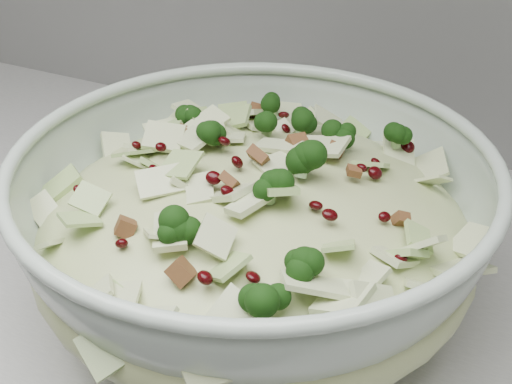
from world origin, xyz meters
TOP-DOWN VIEW (x-y plane):
  - mixing_bowl at (-0.49, 1.60)m, footprint 0.41×0.41m
  - salad at (-0.49, 1.60)m, footprint 0.49×0.49m

SIDE VIEW (x-z plane):
  - mixing_bowl at x=-0.49m, z-range 0.90..1.07m
  - salad at x=-0.49m, z-range 0.93..1.09m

